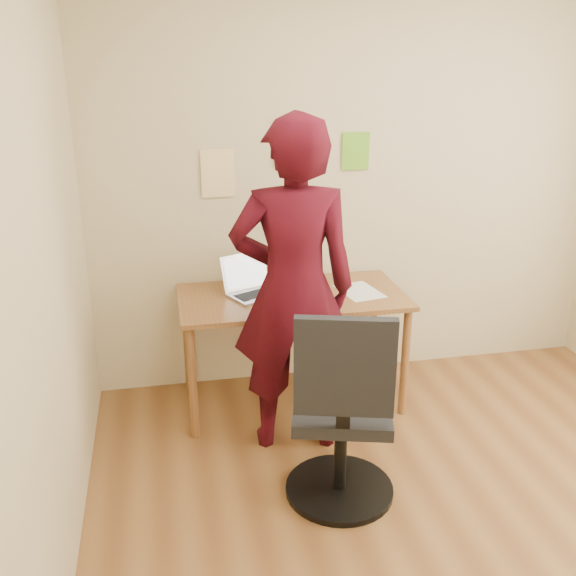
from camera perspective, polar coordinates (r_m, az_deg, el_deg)
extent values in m
cube|color=brown|center=(3.38, 14.61, -20.58)|extent=(3.50, 3.50, 0.04)
cube|color=beige|center=(4.30, 6.02, 9.33)|extent=(3.50, 0.04, 2.70)
cube|color=beige|center=(2.44, -22.51, -0.63)|extent=(0.04, 3.50, 2.70)
cube|color=brown|center=(3.98, 0.36, -0.82)|extent=(1.40, 0.70, 0.03)
cylinder|color=brown|center=(3.79, -8.46, -8.36)|extent=(0.05, 0.05, 0.71)
cylinder|color=brown|center=(4.05, 10.34, -6.54)|extent=(0.05, 0.05, 0.71)
cylinder|color=brown|center=(4.33, -8.96, -4.61)|extent=(0.05, 0.05, 0.71)
cylinder|color=brown|center=(4.55, 7.61, -3.24)|extent=(0.05, 0.05, 0.71)
cube|color=#B6B6BE|center=(3.96, -2.74, -0.60)|extent=(0.39, 0.34, 0.01)
cube|color=black|center=(3.96, -2.75, -0.48)|extent=(0.29, 0.22, 0.00)
cube|color=#B6B6BE|center=(4.04, -3.90, 1.53)|extent=(0.32, 0.20, 0.22)
cube|color=white|center=(4.04, -3.90, 1.53)|extent=(0.28, 0.17, 0.18)
cube|color=white|center=(4.06, 6.36, -0.28)|extent=(0.28, 0.36, 0.00)
cube|color=black|center=(3.85, 3.06, -1.27)|extent=(0.12, 0.14, 0.01)
cube|color=#3F4C59|center=(3.85, 3.07, -1.21)|extent=(0.10, 0.11, 0.00)
cube|color=#FED997|center=(4.07, -6.25, 10.11)|extent=(0.21, 0.00, 0.30)
cube|color=#FED997|center=(4.11, 0.21, 12.70)|extent=(0.21, 0.00, 0.30)
cube|color=#6DBC2A|center=(4.23, 6.03, 12.01)|extent=(0.18, 0.00, 0.24)
cube|color=black|center=(3.24, 4.81, -10.62)|extent=(0.58, 0.58, 0.06)
cube|color=black|center=(2.88, 5.06, -7.04)|extent=(0.45, 0.17, 0.47)
cube|color=black|center=(3.00, 4.91, -11.11)|extent=(0.07, 0.06, 0.13)
cylinder|color=black|center=(3.38, 4.68, -14.38)|extent=(0.06, 0.06, 0.47)
cylinder|color=black|center=(3.51, 4.57, -17.35)|extent=(0.56, 0.56, 0.03)
imported|color=#3D0812|center=(3.48, 0.48, -0.13)|extent=(0.74, 0.53, 1.89)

